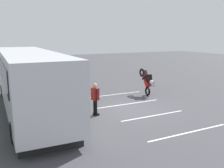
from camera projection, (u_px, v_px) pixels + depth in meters
ground_plane at (129, 109)px, 14.15m from camera, size 80.00×80.00×0.00m
tour_bus at (29, 82)px, 13.12m from camera, size 11.30×2.80×3.25m
spectator_far_left at (95, 97)px, 12.77m from camera, size 0.58×0.35×1.69m
spectator_left at (84, 92)px, 13.64m from camera, size 0.58×0.34×1.71m
spectator_centre at (80, 88)px, 14.65m from camera, size 0.57×0.31×1.77m
spectator_right at (72, 85)px, 15.41m from camera, size 0.58×0.37×1.75m
spectator_far_right at (65, 83)px, 16.30m from camera, size 0.57×0.38×1.71m
parked_motorcycle_silver at (68, 101)px, 13.95m from camera, size 2.05×0.58×0.99m
stunt_motorcycle at (147, 80)px, 17.17m from camera, size 1.87×0.59×1.90m
bay_line_a at (189, 132)px, 10.69m from camera, size 0.11×4.27×0.01m
bay_line_b at (153, 116)px, 12.91m from camera, size 0.11×3.79×0.01m
bay_line_c at (128, 104)px, 15.13m from camera, size 0.11×4.27×0.01m
bay_line_d at (109, 95)px, 17.35m from camera, size 0.11×4.99×0.01m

